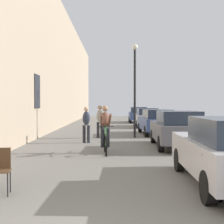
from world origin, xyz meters
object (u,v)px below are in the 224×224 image
(pedestrian_mid, at_px, (99,120))
(parked_car_second, at_px, (175,128))
(street_lamp, at_px, (134,78))
(parked_car_third, at_px, (155,122))
(cafe_chair_mid_toward_street, at_px, (0,168))
(parked_car_fifth, at_px, (137,114))
(pedestrian_near, at_px, (85,122))
(parked_car_fourth, at_px, (145,117))
(cyclist_on_bicycle, at_px, (104,131))

(pedestrian_mid, height_order, parked_car_second, pedestrian_mid)
(street_lamp, height_order, parked_car_third, street_lamp)
(cafe_chair_mid_toward_street, distance_m, parked_car_fifth, 24.70)
(pedestrian_near, xyz_separation_m, parked_car_fourth, (3.84, 10.03, -0.17))
(cafe_chair_mid_toward_street, height_order, parked_car_fourth, parked_car_fourth)
(cafe_chair_mid_toward_street, relative_size, parked_car_fourth, 0.22)
(parked_car_second, relative_size, parked_car_third, 1.02)
(parked_car_fourth, bearing_deg, pedestrian_mid, -112.55)
(parked_car_fifth, bearing_deg, pedestrian_near, -102.96)
(parked_car_third, bearing_deg, street_lamp, -128.58)
(cyclist_on_bicycle, distance_m, parked_car_fourth, 13.38)
(pedestrian_near, distance_m, pedestrian_mid, 2.15)
(pedestrian_near, bearing_deg, cafe_chair_mid_toward_street, -97.01)
(cyclist_on_bicycle, bearing_deg, pedestrian_near, 107.07)
(parked_car_fourth, bearing_deg, parked_car_third, -90.90)
(cyclist_on_bicycle, height_order, pedestrian_mid, cyclist_on_bicycle)
(parked_car_second, bearing_deg, street_lamp, 110.92)
(parked_car_fifth, bearing_deg, parked_car_fourth, -88.68)
(cafe_chair_mid_toward_street, bearing_deg, street_lamp, 71.98)
(pedestrian_near, distance_m, parked_car_second, 4.09)
(cafe_chair_mid_toward_street, xyz_separation_m, parked_car_third, (4.74, 12.08, 0.24))
(cafe_chair_mid_toward_street, relative_size, pedestrian_mid, 0.52)
(cafe_chair_mid_toward_street, bearing_deg, parked_car_third, 68.55)
(cyclist_on_bicycle, bearing_deg, parked_car_fifth, 81.74)
(cafe_chair_mid_toward_street, xyz_separation_m, parked_car_fifth, (4.70, 24.24, 0.26))
(parked_car_fourth, bearing_deg, cafe_chair_mid_toward_street, -104.90)
(street_lamp, distance_m, parked_car_second, 4.62)
(cyclist_on_bicycle, height_order, street_lamp, street_lamp)
(cafe_chair_mid_toward_street, xyz_separation_m, parked_car_fourth, (4.84, 18.20, 0.24))
(pedestrian_mid, xyz_separation_m, street_lamp, (1.82, 0.10, 2.15))
(parked_car_second, xyz_separation_m, parked_car_fourth, (0.05, 11.58, -0.02))
(street_lamp, xyz_separation_m, parked_car_fifth, (1.34, 13.90, -2.33))
(pedestrian_near, relative_size, parked_car_second, 0.39)
(cyclist_on_bicycle, xyz_separation_m, street_lamp, (1.43, 5.20, 2.30))
(street_lamp, distance_m, parked_car_fourth, 8.33)
(pedestrian_mid, bearing_deg, parked_car_third, 29.71)
(cyclist_on_bicycle, distance_m, pedestrian_near, 3.16)
(cafe_chair_mid_toward_street, height_order, pedestrian_near, pedestrian_near)
(parked_car_third, height_order, parked_car_fifth, parked_car_fifth)
(cafe_chair_mid_toward_street, relative_size, cyclist_on_bicycle, 0.51)
(pedestrian_mid, xyz_separation_m, parked_car_fourth, (3.30, 7.95, -0.20))
(cafe_chair_mid_toward_street, distance_m, parked_car_second, 8.17)
(pedestrian_near, xyz_separation_m, street_lamp, (2.36, 2.18, 2.18))
(cafe_chair_mid_toward_street, bearing_deg, pedestrian_near, 82.99)
(pedestrian_mid, height_order, parked_car_fourth, pedestrian_mid)
(pedestrian_near, relative_size, parked_car_third, 0.40)
(cafe_chair_mid_toward_street, height_order, street_lamp, street_lamp)
(cyclist_on_bicycle, bearing_deg, cafe_chair_mid_toward_street, -110.59)
(cyclist_on_bicycle, xyz_separation_m, pedestrian_mid, (-0.39, 5.11, 0.15))
(street_lamp, height_order, parked_car_fourth, street_lamp)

